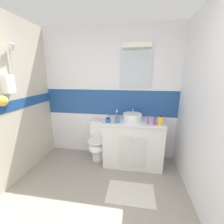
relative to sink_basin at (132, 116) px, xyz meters
The scene contains 12 objects.
ground_plane 1.40m from the sink_basin, 116.06° to the right, with size 3.20×3.48×0.04m, color gray.
wall_back_tiled 0.65m from the sink_basin, 146.13° to the left, with size 3.20×0.20×2.50m.
wall_right_plain 1.34m from the sink_basin, 46.72° to the right, with size 0.10×3.48×2.50m, color white.
vanity_cabinet 0.49m from the sink_basin, 44.03° to the right, with size 1.06×0.59×0.85m.
sink_basin is the anchor object (origin of this frame).
toilet 0.85m from the sink_basin, behind, with size 0.37×0.50×0.77m.
toothbrush_cup 0.33m from the sink_basin, 139.45° to the right, with size 0.07×0.07×0.23m.
soap_dispenser 0.42m from the sink_basin, 29.18° to the right, with size 0.06×0.06×0.15m.
toothpaste_tube_upright 0.33m from the sink_basin, 36.72° to the right, with size 0.03×0.03×0.16m.
hair_gel_jar 0.46m from the sink_basin, 151.02° to the right, with size 0.08×0.08×0.08m.
mouthwash_bottle 0.50m from the sink_basin, 25.44° to the right, with size 0.07×0.07×0.16m.
bath_mat 1.21m from the sink_basin, 87.89° to the right, with size 0.67×0.44×0.01m, color beige.
Camera 1 is at (0.51, -0.40, 1.65)m, focal length 23.39 mm.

